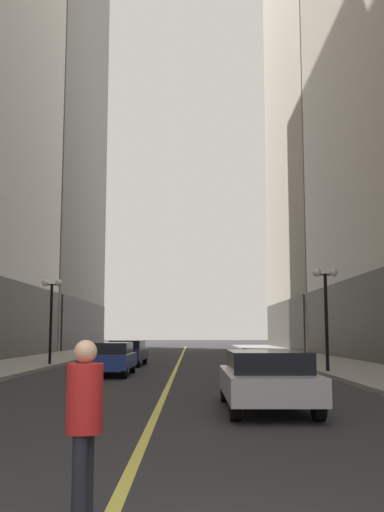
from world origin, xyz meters
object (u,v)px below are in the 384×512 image
car_silver (268,378)px  street_lamp_left_far (53,302)px  car_blue (112,357)px  street_lamp_right_mid (328,296)px  car_navy (129,352)px  pedestrian_in_red_jacket (86,416)px

car_silver → street_lamp_left_far: size_ratio=1.07×
street_lamp_left_far → car_blue: bearing=-57.0°
car_silver → street_lamp_right_mid: 12.51m
car_silver → car_blue: bearing=114.3°
car_navy → street_lamp_right_mid: bearing=-35.8°
car_silver → street_lamp_left_far: bearing=117.5°
car_blue → car_silver: bearing=-65.7°
pedestrian_in_red_jacket → car_blue: bearing=97.0°
car_blue → pedestrian_in_red_jacket: 19.19m
car_blue → street_lamp_right_mid: bearing=3.4°
car_navy → pedestrian_in_red_jacket: (2.40, -26.08, 0.24)m
car_navy → street_lamp_left_far: bearing=-163.7°
car_silver → car_navy: (-5.06, 18.09, -0.00)m
pedestrian_in_red_jacket → street_lamp_left_far: bearing=103.9°
street_lamp_right_mid → pedestrian_in_red_jacket: bearing=-108.7°
street_lamp_left_far → car_silver: bearing=-62.5°
car_silver → car_navy: size_ratio=1.02×
car_blue → street_lamp_left_far: size_ratio=1.02×
car_silver → pedestrian_in_red_jacket: size_ratio=2.86×
car_navy → street_lamp_right_mid: size_ratio=1.05×
pedestrian_in_red_jacket → street_lamp_right_mid: 20.79m
pedestrian_in_red_jacket → street_lamp_right_mid: bearing=71.3°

